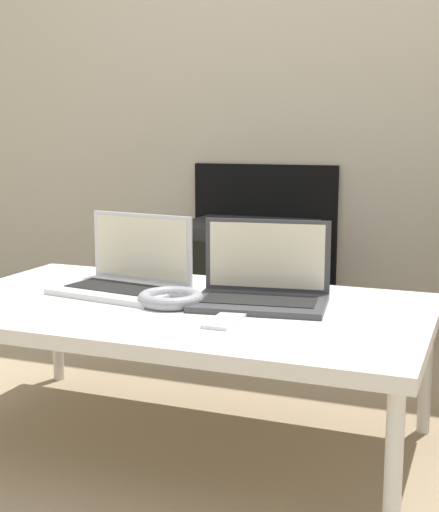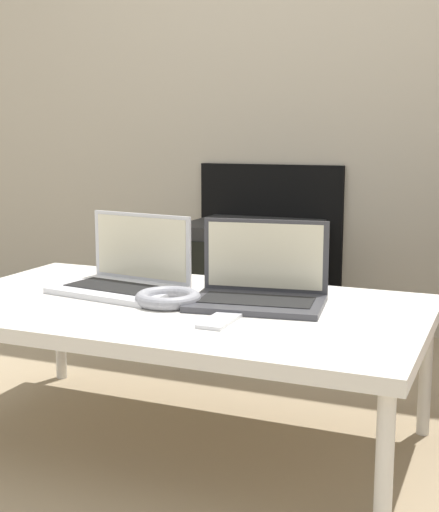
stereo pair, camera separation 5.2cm
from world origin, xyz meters
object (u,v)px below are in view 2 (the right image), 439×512
Objects in this scene: laptop_right at (260,286)px; phone at (220,321)px; laptop_left at (126,274)px; headphones at (168,298)px; tv at (250,279)px.

phone is at bearing -103.66° from laptop_right.
laptop_left is 0.45m from phone.
headphones is at bearing 149.38° from phone.
laptop_left reaches higher than phone.
laptop_right is at bearing -68.55° from tv.
headphones is (0.19, -0.11, -0.03)m from laptop_left.
tv reaches higher than headphones.
laptop_left reaches higher than headphones.
laptop_left is 0.41m from laptop_right.
tv is (-0.39, 1.00, -0.21)m from laptop_right.
phone is (0.19, -0.12, -0.01)m from headphones.
tv is at bearing 99.06° from headphones.
laptop_left is 0.72× the size of tv.
laptop_left is at bearing 149.59° from phone.
laptop_left and laptop_right have the same top height.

